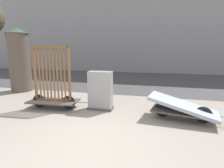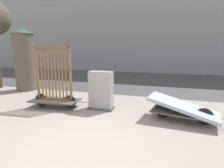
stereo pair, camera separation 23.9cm
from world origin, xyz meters
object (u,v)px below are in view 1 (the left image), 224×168
at_px(bike_cart_with_mattress, 183,107).
at_px(advertising_column, 19,60).
at_px(utility_cabinet, 100,92).
at_px(bike_cart_with_bedframe, 53,89).

relative_size(bike_cart_with_mattress, advertising_column, 0.84).
height_order(bike_cart_with_mattress, utility_cabinet, utility_cabinet).
distance_m(bike_cart_with_bedframe, advertising_column, 3.66).
distance_m(bike_cart_with_mattress, utility_cabinet, 2.56).
xyz_separation_m(bike_cart_with_bedframe, bike_cart_with_mattress, (4.12, -0.00, -0.30)).
bearing_deg(bike_cart_with_mattress, advertising_column, 175.84).
bearing_deg(advertising_column, utility_cabinet, -20.02).
bearing_deg(advertising_column, bike_cart_with_bedframe, -33.18).
height_order(bike_cart_with_bedframe, utility_cabinet, bike_cart_with_bedframe).
distance_m(utility_cabinet, advertising_column, 4.95).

